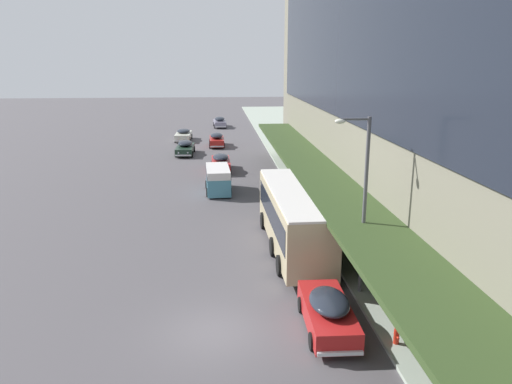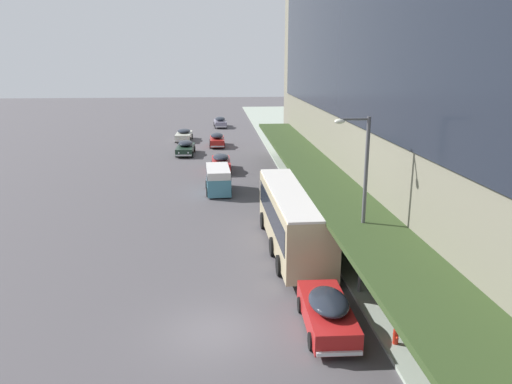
% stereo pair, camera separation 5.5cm
% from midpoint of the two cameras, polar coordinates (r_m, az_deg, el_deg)
% --- Properties ---
extents(ground, '(240.00, 240.00, 0.00)m').
position_cam_midpoint_polar(ground, '(19.73, -4.59, -15.68)').
color(ground, '#4B484C').
extents(sidewalk_kerb, '(10.00, 180.00, 0.15)m').
position_cam_midpoint_polar(sidewalk_kerb, '(22.49, 25.52, -12.92)').
color(sidewalk_kerb, '#95A192').
rests_on(sidewalk_kerb, ground).
extents(transit_bus_kerbside_front, '(2.84, 10.70, 3.32)m').
position_cam_midpoint_polar(transit_bus_kerbside_front, '(26.83, 4.32, -2.74)').
color(transit_bus_kerbside_front, tan).
rests_on(transit_bus_kerbside_front, ground).
extents(sedan_trailing_near, '(1.81, 4.74, 1.62)m').
position_cam_midpoint_polar(sedan_trailing_near, '(46.14, -3.99, 3.39)').
color(sedan_trailing_near, '#AE1B1C').
rests_on(sedan_trailing_near, ground).
extents(sedan_oncoming_rear, '(1.80, 4.67, 1.63)m').
position_cam_midpoint_polar(sedan_oncoming_rear, '(59.35, -4.45, 5.98)').
color(sedan_oncoming_rear, '#AF211E').
rests_on(sedan_oncoming_rear, ground).
extents(sedan_second_near, '(2.09, 4.98, 1.46)m').
position_cam_midpoint_polar(sedan_second_near, '(64.16, -8.22, 6.49)').
color(sedan_second_near, beige).
rests_on(sedan_second_near, ground).
extents(sedan_second_mid, '(2.00, 4.93, 1.60)m').
position_cam_midpoint_polar(sedan_second_mid, '(76.35, -4.10, 7.99)').
color(sedan_second_mid, gray).
rests_on(sedan_second_mid, ground).
extents(sedan_oncoming_front, '(1.89, 4.68, 1.53)m').
position_cam_midpoint_polar(sedan_oncoming_front, '(19.67, 8.21, -13.35)').
color(sedan_oncoming_front, '#AD1C1C').
rests_on(sedan_oncoming_front, ground).
extents(sedan_lead_mid, '(2.00, 4.99, 1.49)m').
position_cam_midpoint_polar(sedan_lead_mid, '(54.66, -8.03, 5.04)').
color(sedan_lead_mid, '#1C3125').
rests_on(sedan_lead_mid, ground).
extents(vw_van, '(2.03, 4.61, 1.96)m').
position_cam_midpoint_polar(vw_van, '(38.78, -4.32, 1.60)').
color(vw_van, teal).
rests_on(vw_van, ground).
extents(pedestrian_at_kerb, '(0.62, 0.33, 1.86)m').
position_cam_midpoint_polar(pedestrian_at_kerb, '(26.93, 10.12, -4.48)').
color(pedestrian_at_kerb, '#362014').
rests_on(pedestrian_at_kerb, sidewalk_kerb).
extents(street_lamp, '(1.50, 0.28, 7.66)m').
position_cam_midpoint_polar(street_lamp, '(21.24, 11.98, -0.32)').
color(street_lamp, '#4C4C51').
rests_on(street_lamp, sidewalk_kerb).
extents(fire_hydrant, '(0.20, 0.40, 0.70)m').
position_cam_midpoint_polar(fire_hydrant, '(19.22, 15.78, -15.45)').
color(fire_hydrant, red).
rests_on(fire_hydrant, sidewalk_kerb).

